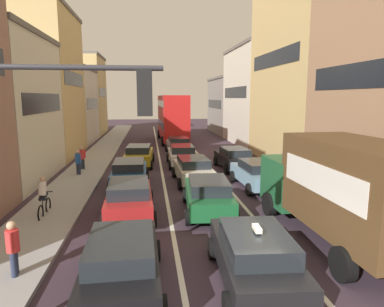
{
  "coord_description": "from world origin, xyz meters",
  "views": [
    {
      "loc": [
        -2.48,
        -7.75,
        4.87
      ],
      "look_at": [
        0.0,
        12.0,
        1.6
      ],
      "focal_mm": 32.08,
      "sensor_mm": 36.0,
      "label": 1
    }
  ],
  "objects_px": {
    "taxi_centre_lane_front": "(255,256)",
    "wagon_right_lane_far": "(234,158)",
    "wagon_left_lane_second": "(129,197)",
    "bus_mid_queue_primary": "(172,116)",
    "traffic_light_pole": "(42,156)",
    "pedestrian_mid_sidewalk": "(13,247)",
    "sedan_right_lane_behind_truck": "(257,173)",
    "removalist_box_truck": "(339,186)",
    "sedan_centre_lane_second": "(208,195)",
    "cyclist_on_sidewalk": "(43,198)",
    "pedestrian_near_kerb": "(82,157)",
    "sedan_left_lane_third": "(129,173)",
    "coupe_centre_lane_fourth": "(182,155)",
    "pedestrian_far_sidewalk": "(78,161)",
    "hatchback_centre_lane_third": "(193,169)",
    "sedan_centre_lane_fifth": "(179,145)",
    "sedan_left_lane_front": "(122,261)",
    "sedan_left_lane_fourth": "(139,155)"
  },
  "relations": [
    {
      "from": "taxi_centre_lane_front",
      "to": "wagon_left_lane_second",
      "type": "relative_size",
      "value": 1.01
    },
    {
      "from": "sedan_left_lane_fourth",
      "to": "pedestrian_near_kerb",
      "type": "distance_m",
      "value": 3.97
    },
    {
      "from": "removalist_box_truck",
      "to": "sedan_left_lane_front",
      "type": "xyz_separation_m",
      "value": [
        -6.93,
        -2.09,
        -1.18
      ]
    },
    {
      "from": "cyclist_on_sidewalk",
      "to": "pedestrian_near_kerb",
      "type": "bearing_deg",
      "value": 0.69
    },
    {
      "from": "traffic_light_pole",
      "to": "sedan_right_lane_behind_truck",
      "type": "xyz_separation_m",
      "value": [
        7.74,
        11.04,
        -3.02
      ]
    },
    {
      "from": "wagon_right_lane_far",
      "to": "pedestrian_mid_sidewalk",
      "type": "bearing_deg",
      "value": 142.51
    },
    {
      "from": "bus_mid_queue_primary",
      "to": "pedestrian_near_kerb",
      "type": "bearing_deg",
      "value": 152.47
    },
    {
      "from": "traffic_light_pole",
      "to": "coupe_centre_lane_fourth",
      "type": "distance_m",
      "value": 18.47
    },
    {
      "from": "pedestrian_mid_sidewalk",
      "to": "sedan_right_lane_behind_truck",
      "type": "bearing_deg",
      "value": 33.0
    },
    {
      "from": "traffic_light_pole",
      "to": "hatchback_centre_lane_third",
      "type": "height_order",
      "value": "traffic_light_pole"
    },
    {
      "from": "sedan_centre_lane_fifth",
      "to": "sedan_right_lane_behind_truck",
      "type": "xyz_separation_m",
      "value": [
        3.28,
        -11.69,
        0.0
      ]
    },
    {
      "from": "removalist_box_truck",
      "to": "sedan_centre_lane_second",
      "type": "bearing_deg",
      "value": 44.91
    },
    {
      "from": "cyclist_on_sidewalk",
      "to": "coupe_centre_lane_fourth",
      "type": "bearing_deg",
      "value": -33.49
    },
    {
      "from": "pedestrian_near_kerb",
      "to": "hatchback_centre_lane_third",
      "type": "bearing_deg",
      "value": -148.95
    },
    {
      "from": "wagon_right_lane_far",
      "to": "traffic_light_pole",
      "type": "bearing_deg",
      "value": 151.87
    },
    {
      "from": "taxi_centre_lane_front",
      "to": "sedan_left_lane_third",
      "type": "bearing_deg",
      "value": 23.2
    },
    {
      "from": "removalist_box_truck",
      "to": "sedan_centre_lane_fifth",
      "type": "height_order",
      "value": "removalist_box_truck"
    },
    {
      "from": "pedestrian_far_sidewalk",
      "to": "taxi_centre_lane_front",
      "type": "bearing_deg",
      "value": 72.47
    },
    {
      "from": "pedestrian_near_kerb",
      "to": "sedan_centre_lane_second",
      "type": "bearing_deg",
      "value": -172.13
    },
    {
      "from": "sedan_left_lane_fourth",
      "to": "bus_mid_queue_primary",
      "type": "relative_size",
      "value": 0.42
    },
    {
      "from": "bus_mid_queue_primary",
      "to": "sedan_left_lane_third",
      "type": "bearing_deg",
      "value": 167.51
    },
    {
      "from": "bus_mid_queue_primary",
      "to": "pedestrian_near_kerb",
      "type": "distance_m",
      "value": 16.08
    },
    {
      "from": "traffic_light_pole",
      "to": "pedestrian_near_kerb",
      "type": "xyz_separation_m",
      "value": [
        -2.51,
        16.62,
        -2.87
      ]
    },
    {
      "from": "sedan_left_lane_fourth",
      "to": "traffic_light_pole",
      "type": "bearing_deg",
      "value": 179.33
    },
    {
      "from": "sedan_centre_lane_second",
      "to": "cyclist_on_sidewalk",
      "type": "relative_size",
      "value": 2.55
    },
    {
      "from": "pedestrian_mid_sidewalk",
      "to": "pedestrian_far_sidewalk",
      "type": "height_order",
      "value": "same"
    },
    {
      "from": "wagon_right_lane_far",
      "to": "pedestrian_far_sidewalk",
      "type": "height_order",
      "value": "pedestrian_far_sidewalk"
    },
    {
      "from": "sedan_left_lane_front",
      "to": "sedan_right_lane_behind_truck",
      "type": "relative_size",
      "value": 0.99
    },
    {
      "from": "coupe_centre_lane_fourth",
      "to": "sedan_centre_lane_fifth",
      "type": "xyz_separation_m",
      "value": [
        0.19,
        5.02,
        0.0
      ]
    },
    {
      "from": "sedan_left_lane_front",
      "to": "sedan_left_lane_third",
      "type": "relative_size",
      "value": 1.01
    },
    {
      "from": "bus_mid_queue_primary",
      "to": "sedan_centre_lane_fifth",
      "type": "bearing_deg",
      "value": 178.28
    },
    {
      "from": "traffic_light_pole",
      "to": "sedan_left_lane_front",
      "type": "xyz_separation_m",
      "value": [
        1.22,
        1.71,
        -3.02
      ]
    },
    {
      "from": "hatchback_centre_lane_third",
      "to": "sedan_centre_lane_fifth",
      "type": "xyz_separation_m",
      "value": [
        0.05,
        10.12,
        0.0
      ]
    },
    {
      "from": "traffic_light_pole",
      "to": "bus_mid_queue_primary",
      "type": "relative_size",
      "value": 0.52
    },
    {
      "from": "pedestrian_far_sidewalk",
      "to": "bus_mid_queue_primary",
      "type": "bearing_deg",
      "value": -158.79
    },
    {
      "from": "wagon_left_lane_second",
      "to": "cyclist_on_sidewalk",
      "type": "distance_m",
      "value": 3.46
    },
    {
      "from": "hatchback_centre_lane_third",
      "to": "sedan_left_lane_third",
      "type": "xyz_separation_m",
      "value": [
        -3.57,
        -0.46,
        0.0
      ]
    },
    {
      "from": "wagon_left_lane_second",
      "to": "sedan_left_lane_fourth",
      "type": "xyz_separation_m",
      "value": [
        0.11,
        10.66,
        0.0
      ]
    },
    {
      "from": "taxi_centre_lane_front",
      "to": "wagon_right_lane_far",
      "type": "relative_size",
      "value": 1.01
    },
    {
      "from": "hatchback_centre_lane_third",
      "to": "sedan_left_lane_fourth",
      "type": "xyz_separation_m",
      "value": [
        -3.21,
        5.4,
        0.0
      ]
    },
    {
      "from": "sedan_left_lane_fourth",
      "to": "sedan_right_lane_behind_truck",
      "type": "relative_size",
      "value": 1.01
    },
    {
      "from": "wagon_left_lane_second",
      "to": "bus_mid_queue_primary",
      "type": "relative_size",
      "value": 0.41
    },
    {
      "from": "sedan_left_lane_third",
      "to": "sedan_left_lane_fourth",
      "type": "distance_m",
      "value": 5.87
    },
    {
      "from": "sedan_left_lane_third",
      "to": "sedan_centre_lane_fifth",
      "type": "distance_m",
      "value": 11.18
    },
    {
      "from": "wagon_left_lane_second",
      "to": "taxi_centre_lane_front",
      "type": "bearing_deg",
      "value": -150.24
    },
    {
      "from": "taxi_centre_lane_front",
      "to": "wagon_right_lane_far",
      "type": "bearing_deg",
      "value": -8.55
    },
    {
      "from": "traffic_light_pole",
      "to": "pedestrian_far_sidewalk",
      "type": "bearing_deg",
      "value": 99.19
    },
    {
      "from": "traffic_light_pole",
      "to": "removalist_box_truck",
      "type": "distance_m",
      "value": 9.18
    },
    {
      "from": "removalist_box_truck",
      "to": "sedan_left_lane_third",
      "type": "height_order",
      "value": "removalist_box_truck"
    },
    {
      "from": "pedestrian_near_kerb",
      "to": "removalist_box_truck",
      "type": "bearing_deg",
      "value": -169.12
    }
  ]
}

